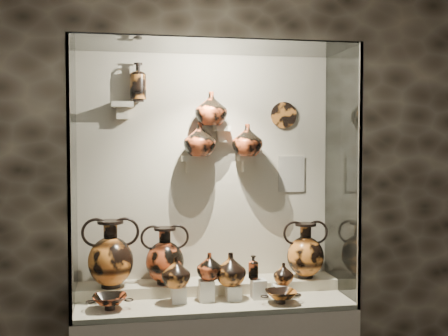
# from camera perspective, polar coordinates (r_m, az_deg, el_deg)

# --- Properties ---
(wall_back) EXTENTS (5.00, 0.02, 3.20)m
(wall_back) POSITION_cam_1_polar(r_m,az_deg,el_deg) (3.79, -1.89, -0.51)
(wall_back) COLOR black
(wall_back) RESTS_ON ground
(front_tier) EXTENTS (1.68, 0.58, 0.03)m
(front_tier) POSITION_cam_1_polar(r_m,az_deg,el_deg) (3.61, -1.11, -13.33)
(front_tier) COLOR beige
(front_tier) RESTS_ON plinth
(rear_tier) EXTENTS (1.70, 0.25, 0.10)m
(rear_tier) POSITION_cam_1_polar(r_m,az_deg,el_deg) (3.77, -1.55, -12.10)
(rear_tier) COLOR beige
(rear_tier) RESTS_ON plinth
(back_panel) EXTENTS (1.70, 0.03, 1.60)m
(back_panel) POSITION_cam_1_polar(r_m,az_deg,el_deg) (3.79, -1.88, -0.52)
(back_panel) COLOR #BFB39A
(back_panel) RESTS_ON plinth
(glass_front) EXTENTS (1.70, 0.01, 1.60)m
(glass_front) POSITION_cam_1_polar(r_m,az_deg,el_deg) (3.19, -0.27, -1.12)
(glass_front) COLOR white
(glass_front) RESTS_ON plinth
(glass_left) EXTENTS (0.01, 0.60, 1.60)m
(glass_left) POSITION_cam_1_polar(r_m,az_deg,el_deg) (3.45, -15.15, -0.93)
(glass_left) COLOR white
(glass_left) RESTS_ON plinth
(glass_right) EXTENTS (0.01, 0.60, 1.60)m
(glass_right) POSITION_cam_1_polar(r_m,az_deg,el_deg) (3.71, 11.89, -0.64)
(glass_right) COLOR white
(glass_right) RESTS_ON plinth
(glass_top) EXTENTS (1.70, 0.60, 0.01)m
(glass_top) POSITION_cam_1_polar(r_m,az_deg,el_deg) (3.52, -1.13, 12.24)
(glass_top) COLOR white
(glass_top) RESTS_ON back_panel
(frame_post_left) EXTENTS (0.02, 0.02, 1.60)m
(frame_post_left) POSITION_cam_1_polar(r_m,az_deg,el_deg) (3.16, -15.48, -1.25)
(frame_post_left) COLOR gray
(frame_post_left) RESTS_ON plinth
(frame_post_right) EXTENTS (0.02, 0.02, 1.60)m
(frame_post_right) POSITION_cam_1_polar(r_m,az_deg,el_deg) (3.44, 13.63, -0.92)
(frame_post_right) COLOR gray
(frame_post_right) RESTS_ON plinth
(pedestal_a) EXTENTS (0.09, 0.09, 0.10)m
(pedestal_a) POSITION_cam_1_polar(r_m,az_deg,el_deg) (3.52, -4.60, -12.67)
(pedestal_a) COLOR silver
(pedestal_a) RESTS_ON front_tier
(pedestal_b) EXTENTS (0.09, 0.09, 0.13)m
(pedestal_b) POSITION_cam_1_polar(r_m,az_deg,el_deg) (3.54, -1.79, -12.34)
(pedestal_b) COLOR silver
(pedestal_b) RESTS_ON front_tier
(pedestal_c) EXTENTS (0.09, 0.09, 0.09)m
(pedestal_c) POSITION_cam_1_polar(r_m,az_deg,el_deg) (3.57, 0.97, -12.53)
(pedestal_c) COLOR silver
(pedestal_c) RESTS_ON front_tier
(pedestal_d) EXTENTS (0.09, 0.09, 0.12)m
(pedestal_d) POSITION_cam_1_polar(r_m,az_deg,el_deg) (3.60, 3.53, -12.16)
(pedestal_d) COLOR silver
(pedestal_d) RESTS_ON front_tier
(pedestal_e) EXTENTS (0.09, 0.09, 0.08)m
(pedestal_e) POSITION_cam_1_polar(r_m,az_deg,el_deg) (3.64, 5.72, -12.32)
(pedestal_e) COLOR silver
(pedestal_e) RESTS_ON front_tier
(bracket_ul) EXTENTS (0.14, 0.12, 0.04)m
(bracket_ul) POSITION_cam_1_polar(r_m,az_deg,el_deg) (3.67, -10.29, 6.36)
(bracket_ul) COLOR #BFB39A
(bracket_ul) RESTS_ON back_panel
(bracket_ca) EXTENTS (0.14, 0.12, 0.04)m
(bracket_ca) POSITION_cam_1_polar(r_m,az_deg,el_deg) (3.70, -3.25, 0.95)
(bracket_ca) COLOR #BFB39A
(bracket_ca) RESTS_ON back_panel
(bracket_cb) EXTENTS (0.10, 0.12, 0.04)m
(bracket_cb) POSITION_cam_1_polar(r_m,az_deg,el_deg) (3.73, -0.20, 4.04)
(bracket_cb) COLOR #BFB39A
(bracket_cb) RESTS_ON back_panel
(bracket_cc) EXTENTS (0.14, 0.12, 0.04)m
(bracket_cc) POSITION_cam_1_polar(r_m,az_deg,el_deg) (3.76, 2.50, 0.98)
(bracket_cc) COLOR #BFB39A
(bracket_cc) RESTS_ON back_panel
(amphora_left) EXTENTS (0.42, 0.42, 0.43)m
(amphora_left) POSITION_cam_1_polar(r_m,az_deg,el_deg) (3.62, -11.44, -8.52)
(amphora_left) COLOR orange
(amphora_left) RESTS_ON rear_tier
(amphora_mid) EXTENTS (0.34, 0.34, 0.37)m
(amphora_mid) POSITION_cam_1_polar(r_m,az_deg,el_deg) (3.65, -6.03, -8.82)
(amphora_mid) COLOR #C44B22
(amphora_mid) RESTS_ON rear_tier
(amphora_right) EXTENTS (0.35, 0.35, 0.37)m
(amphora_right) POSITION_cam_1_polar(r_m,az_deg,el_deg) (3.84, 8.27, -8.25)
(amphora_right) COLOR orange
(amphora_right) RESTS_ON rear_tier
(jug_a) EXTENTS (0.23, 0.23, 0.18)m
(jug_a) POSITION_cam_1_polar(r_m,az_deg,el_deg) (3.47, -4.90, -10.49)
(jug_a) COLOR orange
(jug_a) RESTS_ON pedestal_a
(jug_b) EXTENTS (0.20, 0.20, 0.17)m
(jug_b) POSITION_cam_1_polar(r_m,az_deg,el_deg) (3.52, -1.49, -9.94)
(jug_b) COLOR #C44B22
(jug_b) RESTS_ON pedestal_b
(jug_c) EXTENTS (0.21, 0.21, 0.20)m
(jug_c) POSITION_cam_1_polar(r_m,az_deg,el_deg) (3.54, 0.67, -10.21)
(jug_c) COLOR orange
(jug_c) RESTS_ON pedestal_c
(jug_e) EXTENTS (0.17, 0.17, 0.13)m
(jug_e) POSITION_cam_1_polar(r_m,az_deg,el_deg) (3.63, 6.06, -10.61)
(jug_e) COLOR orange
(jug_e) RESTS_ON pedestal_e
(lekythos_small) EXTENTS (0.09, 0.09, 0.17)m
(lekythos_small) POSITION_cam_1_polar(r_m,az_deg,el_deg) (3.56, 2.99, -9.91)
(lekythos_small) COLOR #C44B22
(lekythos_small) RESTS_ON pedestal_d
(kylix_left) EXTENTS (0.30, 0.27, 0.10)m
(kylix_left) POSITION_cam_1_polar(r_m,az_deg,el_deg) (3.43, -11.53, -13.08)
(kylix_left) COLOR #C44B22
(kylix_left) RESTS_ON front_tier
(kylix_right) EXTENTS (0.26, 0.23, 0.10)m
(kylix_right) POSITION_cam_1_polar(r_m,az_deg,el_deg) (3.51, 5.80, -12.76)
(kylix_right) COLOR orange
(kylix_right) RESTS_ON front_tier
(lekythos_tall) EXTENTS (0.13, 0.13, 0.28)m
(lekythos_tall) POSITION_cam_1_polar(r_m,az_deg,el_deg) (3.68, -8.72, 8.84)
(lekythos_tall) COLOR orange
(lekythos_tall) RESTS_ON bracket_ul
(ovoid_vase_a) EXTENTS (0.28, 0.28, 0.22)m
(ovoid_vase_a) POSITION_cam_1_polar(r_m,az_deg,el_deg) (3.65, -2.49, 2.92)
(ovoid_vase_a) COLOR #C44B22
(ovoid_vase_a) RESTS_ON bracket_ca
(ovoid_vase_b) EXTENTS (0.27, 0.27, 0.22)m
(ovoid_vase_b) POSITION_cam_1_polar(r_m,az_deg,el_deg) (3.66, -1.32, 6.06)
(ovoid_vase_b) COLOR #C44B22
(ovoid_vase_b) RESTS_ON bracket_cb
(ovoid_vase_c) EXTENTS (0.24, 0.24, 0.21)m
(ovoid_vase_c) POSITION_cam_1_polar(r_m,az_deg,el_deg) (3.71, 2.38, 2.86)
(ovoid_vase_c) COLOR #C44B22
(ovoid_vase_c) RESTS_ON bracket_cc
(wall_plate) EXTENTS (0.18, 0.02, 0.18)m
(wall_plate) POSITION_cam_1_polar(r_m,az_deg,el_deg) (3.88, 6.08, 5.36)
(wall_plate) COLOR #BB6624
(wall_plate) RESTS_ON back_panel
(info_placard) EXTENTS (0.18, 0.01, 0.25)m
(info_placard) POSITION_cam_1_polar(r_m,az_deg,el_deg) (3.90, 6.85, -0.61)
(info_placard) COLOR beige
(info_placard) RESTS_ON back_panel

